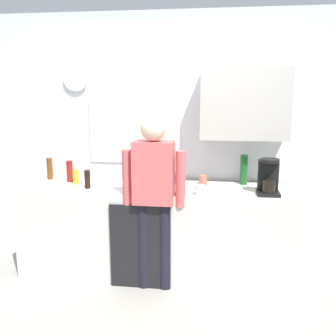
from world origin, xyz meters
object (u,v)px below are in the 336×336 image
at_px(person_at_sink, 154,189).
at_px(cup_terracotta_mug, 203,180).
at_px(bottle_dark_sauce, 87,179).
at_px(cup_white_mug, 200,190).
at_px(coffee_maker, 268,178).
at_px(bottle_green_wine, 244,170).
at_px(mixing_bowl, 149,185).
at_px(bottle_red_vinegar, 70,171).
at_px(bottle_amber_beer, 50,169).
at_px(dish_soap, 76,177).
at_px(cup_blue_mug, 176,178).

bearing_deg(person_at_sink, cup_terracotta_mug, 56.62).
xyz_separation_m(bottle_dark_sauce, cup_white_mug, (1.09, -0.10, -0.04)).
relative_size(coffee_maker, bottle_green_wine, 1.10).
bearing_deg(mixing_bowl, coffee_maker, -2.30).
bearing_deg(cup_white_mug, bottle_red_vinegar, 165.76).
bearing_deg(coffee_maker, bottle_dark_sauce, -179.44).
xyz_separation_m(cup_white_mug, person_at_sink, (-0.41, -0.07, 0.01)).
height_order(bottle_red_vinegar, person_at_sink, person_at_sink).
height_order(bottle_amber_beer, bottle_green_wine, bottle_green_wine).
distance_m(bottle_amber_beer, dish_soap, 0.39).
height_order(bottle_dark_sauce, bottle_red_vinegar, bottle_red_vinegar).
bearing_deg(dish_soap, person_at_sink, -20.56).
relative_size(bottle_amber_beer, cup_white_mug, 2.42).
distance_m(cup_blue_mug, person_at_sink, 0.51).
height_order(cup_terracotta_mug, dish_soap, dish_soap).
bearing_deg(cup_terracotta_mug, cup_blue_mug, 177.13).
bearing_deg(dish_soap, coffee_maker, -3.88).
relative_size(bottle_amber_beer, cup_terracotta_mug, 2.50).
xyz_separation_m(bottle_amber_beer, mixing_bowl, (1.11, -0.26, -0.07)).
relative_size(mixing_bowl, dish_soap, 1.22).
bearing_deg(bottle_red_vinegar, bottle_green_wine, 3.85).
height_order(bottle_amber_beer, cup_white_mug, bottle_amber_beer).
bearing_deg(person_at_sink, bottle_green_wine, 41.35).
distance_m(coffee_maker, mixing_bowl, 1.12).
relative_size(coffee_maker, person_at_sink, 0.21).
height_order(coffee_maker, bottle_amber_beer, coffee_maker).
height_order(bottle_red_vinegar, mixing_bowl, bottle_red_vinegar).
distance_m(coffee_maker, bottle_green_wine, 0.40).
bearing_deg(mixing_bowl, cup_white_mug, -18.43).
relative_size(bottle_amber_beer, bottle_green_wine, 0.77).
bearing_deg(coffee_maker, bottle_green_wine, 119.75).
bearing_deg(bottle_dark_sauce, bottle_green_wine, 13.48).
bearing_deg(mixing_bowl, dish_soap, 173.83).
bearing_deg(bottle_dark_sauce, cup_blue_mug, 20.60).
bearing_deg(cup_blue_mug, bottle_amber_beer, 179.74).
bearing_deg(dish_soap, cup_white_mug, -11.15).
distance_m(bottle_dark_sauce, bottle_red_vinegar, 0.36).
bearing_deg(bottle_green_wine, person_at_sink, -147.03).
bearing_deg(bottle_amber_beer, bottle_red_vinegar, -16.86).
bearing_deg(bottle_green_wine, bottle_dark_sauce, -166.52).
distance_m(cup_blue_mug, cup_white_mug, 0.49).
relative_size(bottle_dark_sauce, dish_soap, 1.00).
xyz_separation_m(coffee_maker, bottle_dark_sauce, (-1.70, -0.02, -0.06)).
bearing_deg(cup_terracotta_mug, bottle_dark_sauce, -164.87).
xyz_separation_m(bottle_dark_sauce, cup_blue_mug, (0.83, 0.31, -0.04)).
relative_size(bottle_red_vinegar, cup_blue_mug, 2.20).
bearing_deg(cup_white_mug, bottle_dark_sauce, 174.52).
height_order(coffee_maker, cup_blue_mug, coffee_maker).
height_order(bottle_amber_beer, cup_blue_mug, bottle_amber_beer).
bearing_deg(person_at_sink, dish_soap, 167.82).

